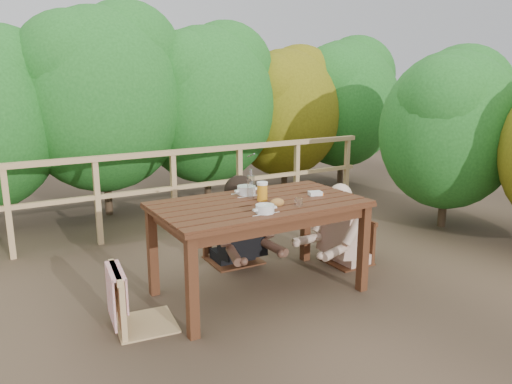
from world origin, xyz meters
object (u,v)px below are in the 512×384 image
chair_right (348,223)px  bread_roll (277,203)px  woman (232,194)px  soup_near (265,210)px  butter_tub (315,194)px  bottle (251,185)px  table (259,249)px  chair_left (143,269)px  beer_glass (262,192)px  tumbler (299,203)px  soup_far (246,191)px  chair_far (233,213)px  diner_right (352,197)px

chair_right → bread_roll: 1.19m
woman → bread_roll: 0.99m
soup_near → butter_tub: bearing=21.0°
bread_roll → bottle: (-0.08, 0.30, 0.10)m
table → chair_right: (1.14, 0.15, 0.02)m
chair_left → woman: (1.21, 0.86, 0.24)m
chair_left → soup_near: bearing=-99.1°
bread_roll → beer_glass: bearing=98.1°
table → soup_near: 0.57m
bottle → tumbler: 0.47m
chair_left → soup_far: bearing=-65.4°
chair_right → woman: (-0.98, 0.65, 0.28)m
chair_far → diner_right: diner_right is taller
table → bread_roll: (0.07, -0.18, 0.44)m
chair_right → beer_glass: size_ratio=4.74×
chair_far → bottle: 0.80m
chair_left → chair_right: bearing=-77.7°
table → beer_glass: size_ratio=9.82×
chair_right → bread_roll: size_ratio=6.79×
diner_right → soup_near: diner_right is taller
diner_right → bottle: bearing=90.2°
chair_left → soup_far: chair_left is taller
bottle → diner_right: bearing=1.0°
chair_right → soup_near: 1.43m
diner_right → tumbler: diner_right is taller
diner_right → bottle: size_ratio=5.02×
chair_far → soup_far: 0.61m
chair_left → beer_glass: beer_glass is taller
diner_right → bottle: 1.20m
table → soup_far: soup_far is taller
soup_near → bottle: bottle is taller
woman → bottle: woman is taller
chair_right → bread_roll: (-1.07, -0.33, 0.42)m
butter_tub → chair_right: bearing=35.1°
table → diner_right: diner_right is taller
chair_far → beer_glass: chair_far is taller
woman → butter_tub: 0.95m
soup_near → beer_glass: beer_glass is taller
soup_far → bottle: size_ratio=1.01×
chair_left → butter_tub: size_ratio=7.82×
chair_left → butter_tub: 1.64m
soup_near → tumbler: 0.35m
diner_right → chair_far: bearing=57.3°
chair_far → diner_right: size_ratio=0.74×
beer_glass → chair_far: bearing=81.4°
woman → tumbler: size_ratio=16.86×
woman → table: bearing=80.4°
bread_roll → chair_far: bearing=84.7°
diner_right → tumbler: size_ratio=16.56×
bottle → butter_tub: bottle is taller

